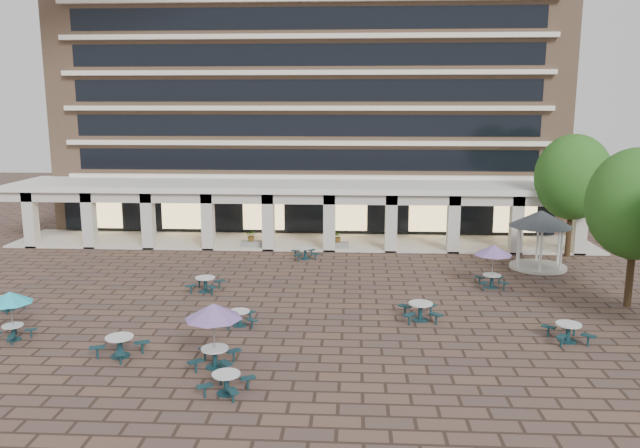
{
  "coord_description": "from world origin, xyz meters",
  "views": [
    {
      "loc": [
        3.81,
        -29.63,
        9.99
      ],
      "look_at": [
        1.99,
        3.0,
        3.69
      ],
      "focal_mm": 35.0,
      "sensor_mm": 36.0,
      "label": 1
    }
  ],
  "objects_px": {
    "picnic_table_2": "(226,382)",
    "planter_right": "(338,242)",
    "planter_left": "(252,240)",
    "gazebo": "(541,225)",
    "picnic_table_1": "(120,344)"
  },
  "relations": [
    {
      "from": "planter_left",
      "to": "gazebo",
      "type": "bearing_deg",
      "value": -13.32
    },
    {
      "from": "picnic_table_1",
      "to": "gazebo",
      "type": "relative_size",
      "value": 0.59
    },
    {
      "from": "picnic_table_2",
      "to": "gazebo",
      "type": "bearing_deg",
      "value": 65.97
    },
    {
      "from": "picnic_table_1",
      "to": "gazebo",
      "type": "distance_m",
      "value": 25.69
    },
    {
      "from": "picnic_table_1",
      "to": "gazebo",
      "type": "xyz_separation_m",
      "value": [
        20.77,
        14.96,
        2.21
      ]
    },
    {
      "from": "picnic_table_1",
      "to": "planter_right",
      "type": "height_order",
      "value": "planter_right"
    },
    {
      "from": "planter_left",
      "to": "planter_right",
      "type": "bearing_deg",
      "value": 0.0
    },
    {
      "from": "picnic_table_2",
      "to": "planter_right",
      "type": "distance_m",
      "value": 22.63
    },
    {
      "from": "picnic_table_2",
      "to": "gazebo",
      "type": "relative_size",
      "value": 0.52
    },
    {
      "from": "picnic_table_2",
      "to": "planter_right",
      "type": "bearing_deg",
      "value": 98.96
    },
    {
      "from": "picnic_table_1",
      "to": "gazebo",
      "type": "height_order",
      "value": "gazebo"
    },
    {
      "from": "picnic_table_1",
      "to": "planter_right",
      "type": "relative_size",
      "value": 1.53
    },
    {
      "from": "picnic_table_1",
      "to": "picnic_table_2",
      "type": "relative_size",
      "value": 1.15
    },
    {
      "from": "gazebo",
      "to": "picnic_table_1",
      "type": "bearing_deg",
      "value": -144.24
    },
    {
      "from": "planter_left",
      "to": "planter_right",
      "type": "relative_size",
      "value": 1.0
    }
  ]
}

